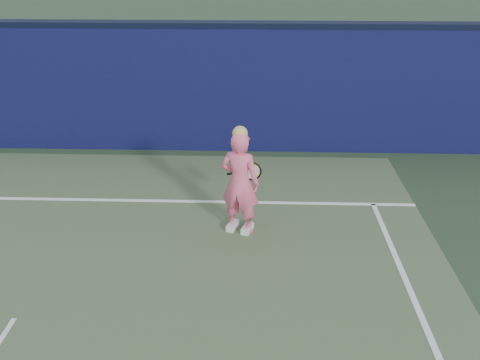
{
  "coord_description": "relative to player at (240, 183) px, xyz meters",
  "views": [
    {
      "loc": [
        2.82,
        -3.59,
        4.06
      ],
      "look_at": [
        2.59,
        3.11,
        0.85
      ],
      "focal_mm": 38.0,
      "sensor_mm": 36.0,
      "label": 1
    }
  ],
  "objects": [
    {
      "name": "player",
      "position": [
        0.0,
        0.0,
        0.0
      ],
      "size": [
        0.68,
        0.55,
        1.69
      ],
      "rotation": [
        0.0,
        0.0,
        2.82
      ],
      "color": "#FF6387",
      "rests_on": "ground"
    },
    {
      "name": "wall_cap",
      "position": [
        -2.59,
        3.39,
        1.74
      ],
      "size": [
        24.0,
        0.42,
        0.1
      ],
      "primitive_type": "cube",
      "color": "black",
      "rests_on": "backstop_wall"
    },
    {
      "name": "racket",
      "position": [
        0.14,
        0.43,
        -0.01
      ],
      "size": [
        0.55,
        0.17,
        0.3
      ],
      "rotation": [
        0.0,
        0.0,
        -0.34
      ],
      "color": "black",
      "rests_on": "ground"
    },
    {
      "name": "backstop_wall",
      "position": [
        -2.59,
        3.39,
        0.44
      ],
      "size": [
        24.0,
        0.4,
        2.5
      ],
      "primitive_type": "cube",
      "color": "#0C1037",
      "rests_on": "ground"
    }
  ]
}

